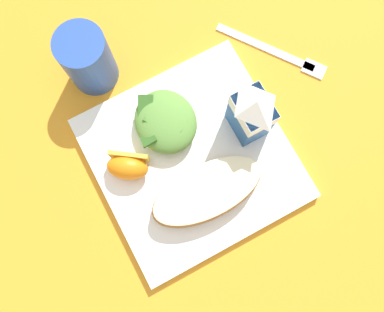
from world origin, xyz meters
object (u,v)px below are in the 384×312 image
green_salad_pile (165,122)px  metal_fork (280,53)px  cheesy_pizza_bread (207,191)px  drinking_blue_cup (88,60)px  white_plate (192,158)px  milk_carton (252,113)px  orange_wedge_front (128,166)px

green_salad_pile → metal_fork: size_ratio=0.62×
cheesy_pizza_bread → drinking_blue_cup: size_ratio=1.62×
white_plate → milk_carton: 0.12m
white_plate → cheesy_pizza_bread: cheesy_pizza_bread is taller
orange_wedge_front → metal_fork: (-0.06, 0.30, -0.03)m
white_plate → drinking_blue_cup: size_ratio=2.61×
milk_carton → drinking_blue_cup: (-0.19, -0.17, -0.02)m
milk_carton → orange_wedge_front: (-0.02, -0.19, -0.04)m
cheesy_pizza_bread → orange_wedge_front: (-0.09, -0.08, 0.00)m
white_plate → milk_carton: bearing=93.3°
drinking_blue_cup → cheesy_pizza_bread: bearing=14.1°
cheesy_pizza_bread → metal_fork: (-0.14, 0.21, -0.03)m
milk_carton → drinking_blue_cup: size_ratio=1.03×
cheesy_pizza_bread → drinking_blue_cup: 0.26m
metal_fork → drinking_blue_cup: drinking_blue_cup is taller
cheesy_pizza_bread → metal_fork: 0.26m
orange_wedge_front → metal_fork: size_ratio=0.43×
white_plate → orange_wedge_front: bearing=-107.9°
milk_carton → orange_wedge_front: bearing=-97.1°
white_plate → cheesy_pizza_bread: bearing=-6.5°
milk_carton → orange_wedge_front: size_ratio=1.58×
metal_fork → white_plate: bearing=-67.5°
white_plate → milk_carton: (-0.01, 0.10, 0.07)m
metal_fork → drinking_blue_cup: 0.30m
orange_wedge_front → drinking_blue_cup: bearing=173.1°
cheesy_pizza_bread → milk_carton: milk_carton is taller
drinking_blue_cup → white_plate: bearing=19.6°
metal_fork → cheesy_pizza_bread: bearing=-56.2°
drinking_blue_cup → orange_wedge_front: bearing=-6.9°
cheesy_pizza_bread → white_plate: bearing=173.5°
green_salad_pile → orange_wedge_front: bearing=-67.1°
white_plate → drinking_blue_cup: 0.21m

